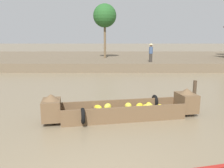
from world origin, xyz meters
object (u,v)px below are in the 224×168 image
banana_boat (123,109)px  vendor_person (150,52)px  palm_tree_mid (104,16)px  mooring_post (194,95)px

banana_boat → vendor_person: 13.02m
banana_boat → palm_tree_mid: 17.95m
palm_tree_mid → mooring_post: palm_tree_mid is taller
palm_tree_mid → mooring_post: bearing=-75.9°
vendor_person → palm_tree_mid: bearing=132.4°
palm_tree_mid → banana_boat: bearing=-86.1°
palm_tree_mid → mooring_post: 17.29m
banana_boat → palm_tree_mid: bearing=93.9°
palm_tree_mid → vendor_person: size_ratio=3.44×
vendor_person → mooring_post: (-0.17, -11.51, -1.12)m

